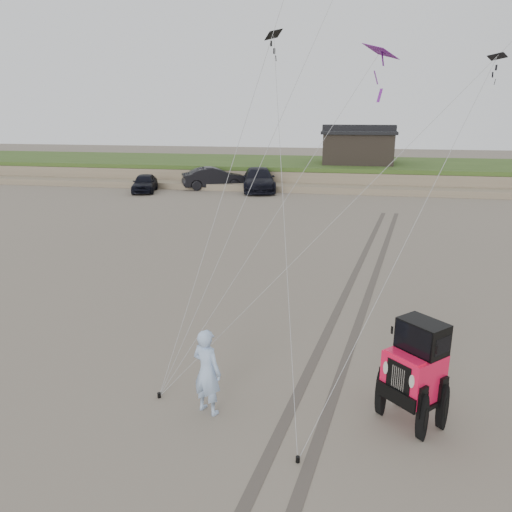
# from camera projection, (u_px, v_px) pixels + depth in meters

# --- Properties ---
(ground) EXTENTS (160.00, 160.00, 0.00)m
(ground) POSITION_uv_depth(u_px,v_px,m) (268.00, 410.00, 10.90)
(ground) COLOR #6B6054
(ground) RESTS_ON ground
(dune_ridge) EXTENTS (160.00, 14.25, 1.73)m
(dune_ridge) POSITION_uv_depth(u_px,v_px,m) (334.00, 172.00, 46.03)
(dune_ridge) COLOR #7A6B54
(dune_ridge) RESTS_ON ground
(cabin) EXTENTS (6.40, 5.40, 3.35)m
(cabin) POSITION_uv_depth(u_px,v_px,m) (358.00, 146.00, 44.52)
(cabin) COLOR black
(cabin) RESTS_ON dune_ridge
(truck_a) EXTENTS (2.66, 4.50, 1.44)m
(truck_a) POSITION_uv_depth(u_px,v_px,m) (145.00, 183.00, 39.89)
(truck_a) COLOR black
(truck_a) RESTS_ON ground
(truck_b) EXTENTS (5.64, 3.92, 1.76)m
(truck_b) POSITION_uv_depth(u_px,v_px,m) (215.00, 178.00, 41.55)
(truck_b) COLOR black
(truck_b) RESTS_ON ground
(truck_c) EXTENTS (3.86, 6.63, 1.80)m
(truck_c) POSITION_uv_depth(u_px,v_px,m) (259.00, 180.00, 40.44)
(truck_c) COLOR black
(truck_c) RESTS_ON ground
(jeep) EXTENTS (4.86, 4.88, 1.79)m
(jeep) POSITION_uv_depth(u_px,v_px,m) (413.00, 383.00, 10.25)
(jeep) COLOR #FF1342
(jeep) RESTS_ON ground
(man) EXTENTS (0.83, 0.71, 1.93)m
(man) POSITION_uv_depth(u_px,v_px,m) (207.00, 372.00, 10.58)
(man) COLOR #889DD3
(man) RESTS_ON ground
(stake_main) EXTENTS (0.08, 0.08, 0.12)m
(stake_main) POSITION_uv_depth(u_px,v_px,m) (159.00, 395.00, 11.35)
(stake_main) COLOR black
(stake_main) RESTS_ON ground
(stake_aux) EXTENTS (0.08, 0.08, 0.12)m
(stake_aux) POSITION_uv_depth(u_px,v_px,m) (298.00, 459.00, 9.26)
(stake_aux) COLOR black
(stake_aux) RESTS_ON ground
(tire_tracks) EXTENTS (5.22, 29.74, 0.01)m
(tire_tracks) POSITION_uv_depth(u_px,v_px,m) (358.00, 291.00, 18.08)
(tire_tracks) COLOR #4C443D
(tire_tracks) RESTS_ON ground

